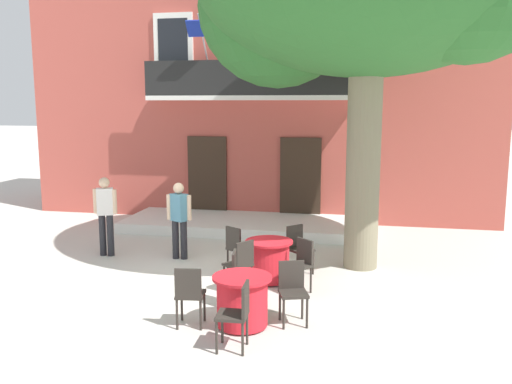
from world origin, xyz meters
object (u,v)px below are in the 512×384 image
Objects in this scene: cafe_chair_middle_0 at (190,292)px; pedestrian_mid_plaza at (179,216)px; cafe_chair_near_tree_2 at (300,262)px; cafe_chair_middle_2 at (293,288)px; cafe_chair_middle_1 at (238,311)px; pedestrian_near_entrance at (105,212)px; cafe_table_near_tree at (269,260)px; cafe_chair_near_tree_0 at (237,246)px; cafe_chair_near_tree_1 at (241,262)px; cafe_table_middle at (242,301)px; cafe_chair_middle_3 at (241,275)px; cafe_chair_near_tree_3 at (298,246)px.

pedestrian_mid_plaza reaches higher than cafe_chair_middle_0.
cafe_chair_near_tree_2 is at bearing 53.29° from cafe_chair_middle_0.
pedestrian_mid_plaza reaches higher than cafe_chair_middle_2.
cafe_chair_middle_1 is 0.54× the size of pedestrian_near_entrance.
cafe_chair_middle_0 is (-0.75, -2.26, 0.14)m from cafe_table_near_tree.
cafe_table_near_tree is 0.95× the size of cafe_chair_near_tree_0.
cafe_chair_middle_1 and cafe_chair_middle_2 have the same top height.
cafe_chair_near_tree_1 is (-0.37, -0.66, 0.14)m from cafe_table_near_tree.
cafe_chair_near_tree_0 is 0.54× the size of pedestrian_near_entrance.
cafe_chair_middle_1 is 5.37m from pedestrian_near_entrance.
cafe_chair_middle_2 is 0.54× the size of pedestrian_near_entrance.
cafe_table_near_tree is 1.90m from cafe_chair_middle_2.
cafe_table_middle is 0.95× the size of cafe_chair_middle_0.
cafe_chair_middle_2 is (0.05, -1.35, 0.00)m from cafe_chair_near_tree_2.
cafe_chair_near_tree_2 is 0.54× the size of pedestrian_near_entrance.
cafe_chair_middle_3 is at bearing 59.15° from cafe_chair_middle_0.
pedestrian_near_entrance reaches higher than cafe_chair_middle_1.
cafe_table_near_tree is at bearing 81.41° from cafe_chair_middle_3.
pedestrian_near_entrance is (-2.93, 3.23, 0.42)m from cafe_chair_middle_0.
cafe_chair_middle_2 is at bearing -25.67° from cafe_chair_middle_3.
cafe_table_middle is at bearing -76.07° from cafe_chair_near_tree_1.
cafe_chair_near_tree_1 is at bearing 103.21° from cafe_chair_middle_3.
cafe_table_middle is 0.95× the size of cafe_chair_middle_3.
cafe_table_middle is at bearing -74.88° from cafe_chair_near_tree_0.
pedestrian_near_entrance is at bearing 174.86° from cafe_chair_near_tree_3.
cafe_chair_near_tree_0 is 1.00× the size of cafe_chair_near_tree_2.
cafe_chair_near_tree_3 is at bearing 67.25° from cafe_chair_middle_0.
cafe_chair_near_tree_0 is 1.00× the size of cafe_chair_near_tree_3.
cafe_chair_near_tree_1 is at bearing -123.10° from cafe_chair_near_tree_3.
cafe_chair_near_tree_2 is 2.46m from cafe_chair_middle_1.
cafe_chair_middle_3 is at bearing -108.61° from cafe_chair_near_tree_3.
cafe_chair_near_tree_0 and cafe_chair_near_tree_3 have the same top height.
cafe_chair_near_tree_1 is 1.02m from cafe_chair_near_tree_2.
pedestrian_near_entrance is at bearing 134.79° from cafe_chair_middle_1.
cafe_chair_near_tree_0 is 1.00× the size of cafe_chair_near_tree_1.
cafe_chair_near_tree_3 is at bearing -10.18° from pedestrian_mid_plaza.
cafe_chair_middle_2 is 0.97m from cafe_chair_middle_3.
cafe_table_middle is at bearing -90.40° from cafe_table_near_tree.
cafe_chair_middle_1 is 1.00× the size of cafe_chair_middle_3.
cafe_table_near_tree is at bearing -26.98° from pedestrian_mid_plaza.
cafe_chair_middle_1 reaches higher than cafe_table_near_tree.
cafe_chair_near_tree_0 is at bearing -167.10° from cafe_chair_near_tree_3.
cafe_chair_near_tree_1 is 1.53m from cafe_chair_middle_2.
cafe_chair_near_tree_3 is (0.82, 1.26, 0.00)m from cafe_chair_near_tree_1.
cafe_chair_near_tree_1 and cafe_chair_near_tree_3 have the same top height.
cafe_table_near_tree is 0.95× the size of cafe_chair_near_tree_1.
cafe_chair_near_tree_0 is 2.52m from cafe_table_middle.
cafe_chair_near_tree_1 and cafe_chair_near_tree_2 have the same top height.
cafe_chair_near_tree_2 is 1.05× the size of cafe_table_middle.
cafe_chair_near_tree_3 is 2.73m from cafe_table_middle.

